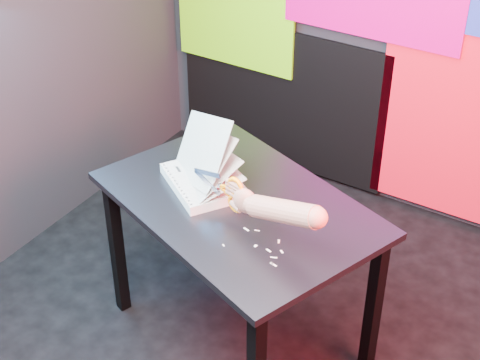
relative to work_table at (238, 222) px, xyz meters
The scene contains 7 objects.
room 0.74m from the work_table, 33.09° to the right, with size 3.01×3.01×2.71m.
backdrop 1.39m from the work_table, 78.68° to the left, with size 2.88×0.05×2.08m.
work_table is the anchor object (origin of this frame).
printout_stack 0.22m from the work_table, behind, with size 0.42×0.40×0.33m.
scissors 0.26m from the work_table, 69.08° to the right, with size 0.27×0.08×0.15m.
hand_forearm 0.42m from the work_table, 32.65° to the right, with size 0.45×0.16×0.20m.
paper_clippings 0.32m from the work_table, 39.49° to the right, with size 0.23×0.15×0.00m.
Camera 1 is at (1.03, -1.85, 2.44)m, focal length 55.00 mm.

